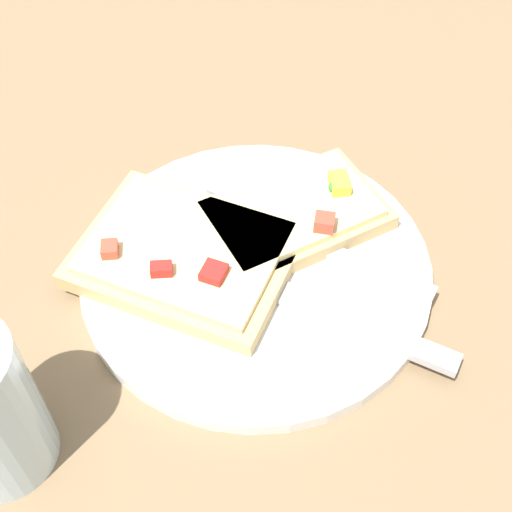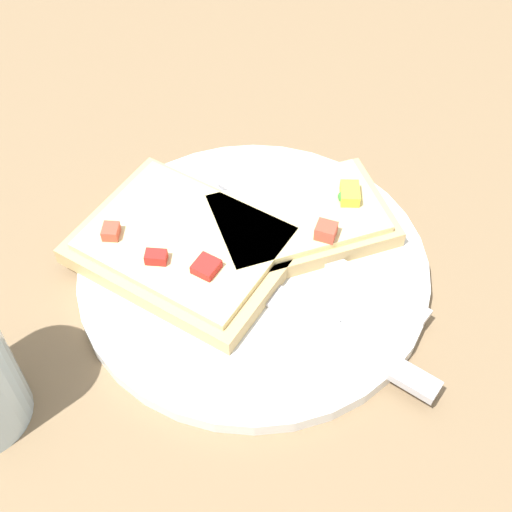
# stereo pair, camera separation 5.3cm
# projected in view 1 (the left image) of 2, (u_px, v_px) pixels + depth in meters

# --- Properties ---
(ground_plane) EXTENTS (4.00, 4.00, 0.00)m
(ground_plane) POSITION_uv_depth(u_px,v_px,m) (256.00, 274.00, 0.54)
(ground_plane) COLOR #7F6647
(plate) EXTENTS (0.26, 0.26, 0.01)m
(plate) POSITION_uv_depth(u_px,v_px,m) (256.00, 269.00, 0.54)
(plate) COLOR white
(plate) RESTS_ON ground
(fork) EXTENTS (0.14, 0.17, 0.01)m
(fork) POSITION_uv_depth(u_px,v_px,m) (297.00, 238.00, 0.55)
(fork) COLOR #B7B7BC
(fork) RESTS_ON plate
(knife) EXTENTS (0.14, 0.19, 0.01)m
(knife) POSITION_uv_depth(u_px,v_px,m) (331.00, 315.00, 0.50)
(knife) COLOR #B7B7BC
(knife) RESTS_ON plate
(pizza_slice_main) EXTENTS (0.18, 0.19, 0.03)m
(pizza_slice_main) POSITION_uv_depth(u_px,v_px,m) (185.00, 254.00, 0.53)
(pizza_slice_main) COLOR tan
(pizza_slice_main) RESTS_ON plate
(pizza_slice_corner) EXTENTS (0.13, 0.16, 0.03)m
(pizza_slice_corner) POSITION_uv_depth(u_px,v_px,m) (293.00, 215.00, 0.55)
(pizza_slice_corner) COLOR tan
(pizza_slice_corner) RESTS_ON plate
(crumb_scatter) EXTENTS (0.04, 0.02, 0.01)m
(crumb_scatter) POSITION_uv_depth(u_px,v_px,m) (153.00, 228.00, 0.55)
(crumb_scatter) COLOR tan
(crumb_scatter) RESTS_ON plate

